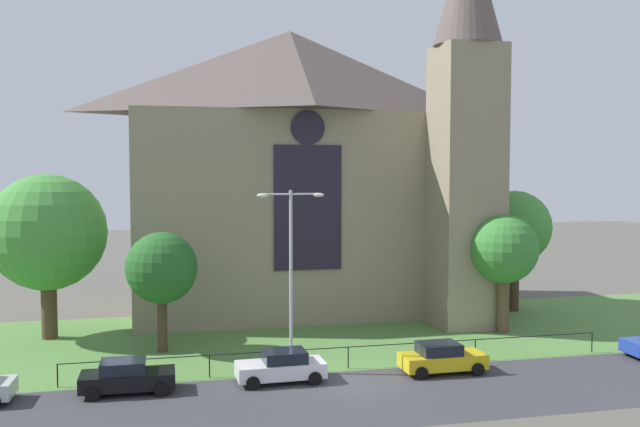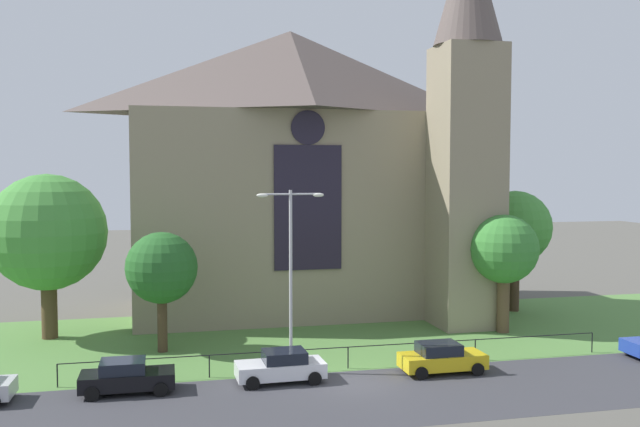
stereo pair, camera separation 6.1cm
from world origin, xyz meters
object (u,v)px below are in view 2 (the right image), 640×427
at_px(tree_right_far, 515,228).
at_px(parked_car_yellow, 442,358).
at_px(tree_left_near, 162,269).
at_px(church_building, 303,168).
at_px(streetlamp_near, 291,259).
at_px(tree_right_near, 504,250).
at_px(tree_left_far, 48,233).
at_px(parked_car_black, 127,377).
at_px(parked_car_white, 281,366).

xyz_separation_m(tree_right_far, parked_car_yellow, (-11.08, -13.26, -5.21)).
bearing_deg(tree_left_near, church_building, 44.44).
distance_m(streetlamp_near, parked_car_yellow, 9.02).
relative_size(tree_left_near, parked_car_yellow, 1.59).
xyz_separation_m(tree_right_near, streetlamp_near, (-14.50, -5.67, 0.59)).
relative_size(tree_left_far, parked_car_black, 2.35).
height_order(tree_right_near, tree_left_near, tree_right_near).
bearing_deg(parked_car_yellow, tree_left_near, 151.46).
height_order(tree_right_far, parked_car_yellow, tree_right_far).
distance_m(tree_left_far, parked_car_yellow, 24.13).
bearing_deg(church_building, tree_left_near, -135.56).
distance_m(tree_right_far, tree_left_near, 25.39).
distance_m(tree_left_far, parked_car_white, 17.75).
relative_size(church_building, parked_car_white, 6.13).
distance_m(parked_car_black, parked_car_white, 7.13).
bearing_deg(parked_car_white, tree_left_far, -45.51).
bearing_deg(tree_left_far, church_building, 16.92).
height_order(tree_left_near, tree_left_far, tree_left_far).
bearing_deg(tree_left_far, tree_right_far, 2.29).
xyz_separation_m(tree_right_far, tree_left_near, (-24.64, -5.99, -1.29)).
distance_m(church_building, streetlamp_near, 16.47).
bearing_deg(parked_car_black, parked_car_white, 0.95).
bearing_deg(tree_right_far, church_building, 165.48).
bearing_deg(parked_car_yellow, streetlamp_near, 166.82).
distance_m(tree_left_near, streetlamp_near, 8.44).
bearing_deg(parked_car_white, church_building, -106.43).
relative_size(streetlamp_near, parked_car_white, 2.15).
bearing_deg(tree_right_far, parked_car_yellow, -129.89).
bearing_deg(tree_right_near, parked_car_white, -155.17).
height_order(tree_left_far, parked_car_white, tree_left_far).
distance_m(streetlamp_near, parked_car_black, 9.41).
bearing_deg(streetlamp_near, tree_right_far, 32.19).
bearing_deg(parked_car_white, tree_left_near, -53.16).
distance_m(church_building, parked_car_yellow, 19.86).
distance_m(church_building, parked_car_white, 19.79).
height_order(tree_left_near, streetlamp_near, streetlamp_near).
height_order(tree_left_far, parked_car_black, tree_left_far).
bearing_deg(tree_left_near, tree_left_far, 144.31).
bearing_deg(parked_car_black, streetlamp_near, 10.80).
xyz_separation_m(tree_right_near, parked_car_yellow, (-7.17, -7.34, -4.39)).
distance_m(parked_car_black, parked_car_yellow, 15.19).
height_order(tree_right_far, parked_car_black, tree_right_far).
bearing_deg(church_building, streetlamp_near, -103.70).
xyz_separation_m(tree_left_near, parked_car_black, (-1.63, -7.02, -3.92)).
distance_m(church_building, tree_right_near, 15.37).
bearing_deg(parked_car_white, tree_right_near, -156.63).
relative_size(parked_car_black, parked_car_yellow, 1.00).
bearing_deg(parked_car_yellow, parked_car_black, 178.72).
distance_m(church_building, tree_left_near, 15.06).
bearing_deg(parked_car_white, streetlamp_near, -119.44).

